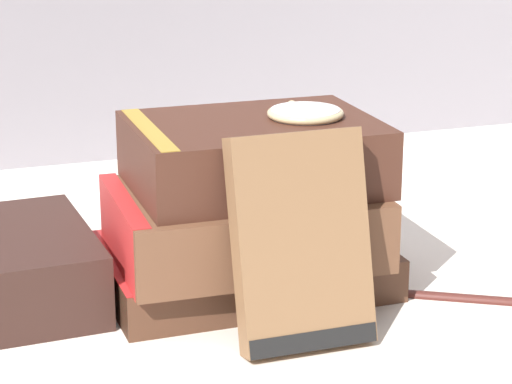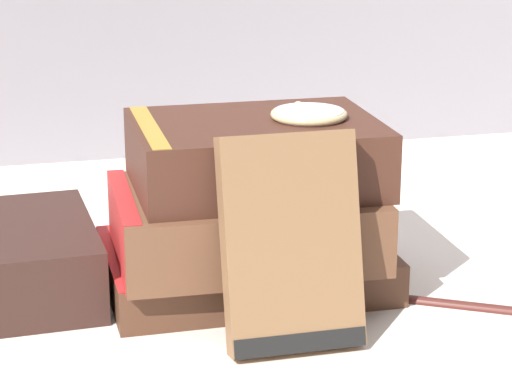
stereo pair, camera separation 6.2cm
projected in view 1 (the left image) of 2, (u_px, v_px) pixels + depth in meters
name	position (u px, v px, depth m)	size (l,w,h in m)	color
ground_plane	(257.00, 293.00, 0.75)	(3.00, 3.00, 0.00)	silver
book_flat_bottom	(235.00, 266.00, 0.76)	(0.20, 0.14, 0.03)	#4C2D1E
book_flat_middle	(235.00, 222.00, 0.73)	(0.18, 0.13, 0.05)	brown
book_flat_top	(252.00, 154.00, 0.73)	(0.17, 0.12, 0.05)	#422319
book_leaning_front	(299.00, 249.00, 0.66)	(0.09, 0.05, 0.13)	brown
pocket_watch	(305.00, 113.00, 0.73)	(0.05, 0.06, 0.01)	silver
reading_glasses	(85.00, 238.00, 0.86)	(0.12, 0.07, 0.00)	#4C3828
fountain_pen	(484.00, 296.00, 0.74)	(0.13, 0.08, 0.01)	#471E19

